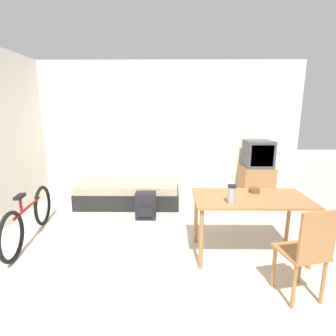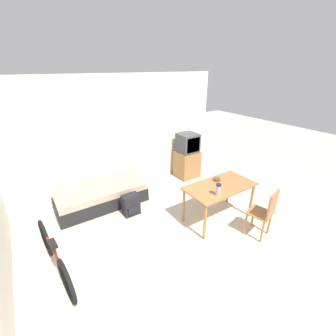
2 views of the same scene
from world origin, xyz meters
name	(u,v)px [view 1 (image 1 of 2)]	position (x,y,z in m)	size (l,w,h in m)	color
wall_back	(158,132)	(0.00, 3.57, 1.35)	(5.59, 0.06, 2.70)	silver
daybed	(128,194)	(-0.56, 3.06, 0.22)	(1.90, 0.79, 0.44)	black
tv	(257,174)	(1.90, 3.18, 0.57)	(0.58, 0.53, 1.22)	#9E6B3D
dining_table	(250,204)	(1.22, 1.31, 0.67)	(1.37, 0.73, 0.76)	#9E6B3D
wooden_chair	(307,250)	(1.51, 0.49, 0.53)	(0.46, 0.46, 0.95)	#9E6B3D
bicycle	(29,218)	(-1.71, 1.66, 0.32)	(0.24, 1.66, 0.72)	black
thermos_flask	(232,193)	(0.93, 1.09, 0.88)	(0.09, 0.09, 0.22)	#99999E
mate_bowl	(254,190)	(1.31, 1.49, 0.79)	(0.13, 0.13, 0.06)	brown
backpack	(146,206)	(-0.16, 2.41, 0.22)	(0.34, 0.25, 0.45)	black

